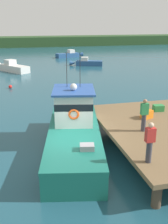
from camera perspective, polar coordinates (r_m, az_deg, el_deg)
name	(u,v)px	position (r m, az deg, el deg)	size (l,w,h in m)	color
ground_plane	(73,159)	(13.12, -2.28, -10.04)	(200.00, 200.00, 0.00)	#1E4C5B
dock	(165,130)	(14.28, 16.93, -3.63)	(6.00, 9.00, 1.20)	#4C3D2D
main_fishing_boat	(74,129)	(13.90, -2.14, -3.70)	(4.10, 9.97, 4.80)	#196B5B
crate_stack_near_edge	(147,114)	(15.24, 13.29, -0.45)	(0.60, 0.44, 0.45)	orange
crate_stack_mid_dock	(158,108)	(16.63, 15.61, 0.83)	(0.60, 0.44, 0.37)	#2D8442
deckhand_by_the_boat	(144,114)	(13.21, 12.74, -0.52)	(0.36, 0.22, 1.63)	#383842
deckhand_further_back	(150,142)	(10.34, 13.88, -6.19)	(0.36, 0.22, 1.63)	#383842
moored_boat_outer_mooring	(69,55)	(49.91, -3.16, 12.14)	(5.36, 2.67, 1.35)	#285184
moored_boat_mid_harbor	(87,63)	(40.41, 0.62, 10.51)	(4.95, 2.43, 1.24)	#285184
moored_boat_far_right	(12,67)	(36.86, -15.07, 9.18)	(4.41, 5.41, 1.49)	silver
mooring_buoy_inshore	(117,108)	(19.92, 7.08, 0.89)	(0.46, 0.46, 0.46)	#EA5B19
mooring_buoy_outer	(10,87)	(27.49, -15.48, 5.25)	(0.34, 0.34, 0.34)	red
far_shoreline	(26,42)	(73.48, -12.29, 14.51)	(120.00, 8.00, 2.40)	#284723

